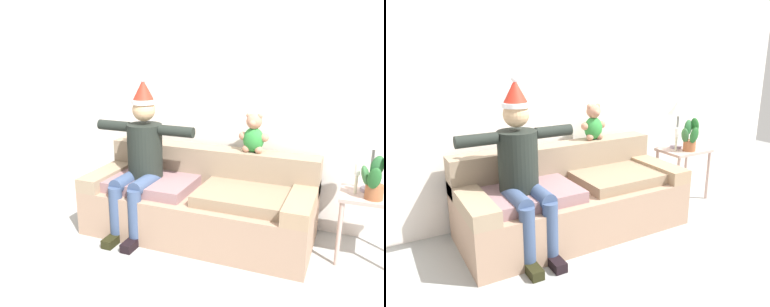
% 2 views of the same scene
% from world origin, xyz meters
% --- Properties ---
extents(ground_plane, '(10.00, 10.00, 0.00)m').
position_xyz_m(ground_plane, '(0.00, 0.00, 0.00)').
color(ground_plane, '#9A9C9A').
extents(back_wall, '(7.00, 0.10, 2.70)m').
position_xyz_m(back_wall, '(0.00, 1.55, 1.35)').
color(back_wall, silver).
rests_on(back_wall, ground_plane).
extents(couch, '(2.15, 0.91, 0.79)m').
position_xyz_m(couch, '(0.00, 1.01, 0.31)').
color(couch, '#9D7D66').
rests_on(couch, ground_plane).
extents(person_seated, '(1.02, 0.77, 1.51)m').
position_xyz_m(person_seated, '(-0.55, 0.85, 0.76)').
color(person_seated, black).
rests_on(person_seated, ground_plane).
extents(teddy_bear, '(0.29, 0.17, 0.38)m').
position_xyz_m(teddy_bear, '(0.43, 1.30, 0.96)').
color(teddy_bear, '#2C8437').
rests_on(teddy_bear, couch).
extents(side_table, '(0.54, 0.41, 0.60)m').
position_xyz_m(side_table, '(1.52, 1.06, 0.49)').
color(side_table, '#B79A90').
rests_on(side_table, ground_plane).
extents(table_lamp, '(0.24, 0.24, 0.57)m').
position_xyz_m(table_lamp, '(1.48, 1.14, 1.05)').
color(table_lamp, gray).
rests_on(table_lamp, side_table).
extents(potted_plant, '(0.26, 0.20, 0.38)m').
position_xyz_m(potted_plant, '(1.51, 0.97, 0.77)').
color(potted_plant, '#9B5A36').
rests_on(potted_plant, side_table).
extents(candle_tall, '(0.04, 0.04, 0.26)m').
position_xyz_m(candle_tall, '(1.37, 1.04, 0.77)').
color(candle_tall, beige).
rests_on(candle_tall, side_table).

